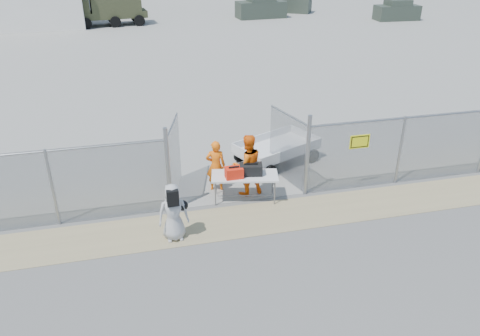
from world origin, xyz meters
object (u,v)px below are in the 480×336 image
object	(u,v)px
security_worker_right	(247,165)
utility_trailer	(277,151)
visitor	(173,212)
folding_table	(245,187)
security_worker_left	(216,166)

from	to	relation	value
security_worker_right	utility_trailer	size ratio (longest dim) A/B	0.53
security_worker_right	visitor	world-z (taller)	security_worker_right
folding_table	security_worker_left	bearing A→B (deg)	143.29
utility_trailer	folding_table	bearing A→B (deg)	-151.37
visitor	folding_table	bearing A→B (deg)	32.70
folding_table	visitor	world-z (taller)	visitor
folding_table	security_worker_right	xyz separation A→B (m)	(0.17, 0.35, 0.54)
security_worker_right	utility_trailer	bearing A→B (deg)	-137.52
utility_trailer	visitor	bearing A→B (deg)	-160.68
security_worker_right	utility_trailer	xyz separation A→B (m)	(1.50, 1.83, -0.51)
security_worker_left	utility_trailer	bearing A→B (deg)	-138.69
security_worker_left	visitor	bearing A→B (deg)	67.03
folding_table	security_worker_right	bearing A→B (deg)	76.63
security_worker_left	visitor	world-z (taller)	security_worker_left
folding_table	visitor	bearing A→B (deg)	-134.26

